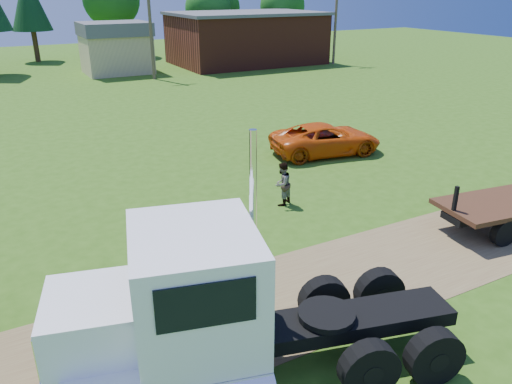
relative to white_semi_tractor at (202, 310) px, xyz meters
name	(u,v)px	position (x,y,z in m)	size (l,w,h in m)	color
ground	(333,283)	(4.66, 1.75, -1.80)	(140.00, 140.00, 0.00)	#325B13
dirt_track	(333,283)	(4.66, 1.75, -1.79)	(120.00, 4.20, 0.01)	brown
white_semi_tractor	(202,310)	(0.00, 0.00, 0.00)	(8.93, 4.75, 5.27)	black
orange_pickup	(326,139)	(11.45, 11.56, -1.03)	(2.54, 5.52, 1.53)	#D34C09
spectator_b	(282,184)	(6.26, 7.20, -0.95)	(0.82, 0.64, 1.69)	#999999
brick_building	(246,38)	(22.66, 41.75, 0.86)	(15.40, 10.40, 5.30)	maroon
tan_shed	(116,47)	(8.66, 41.75, 0.62)	(6.20, 5.40, 4.70)	tan
utility_poles	(150,24)	(10.66, 36.75, 2.91)	(42.20, 0.28, 9.00)	#4B402B
tree_row	(58,0)	(5.43, 51.40, 4.62)	(55.81, 14.46, 11.59)	#332414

